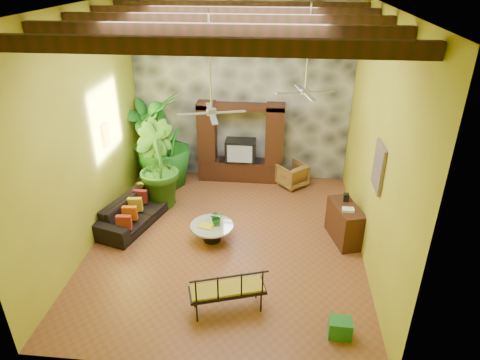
# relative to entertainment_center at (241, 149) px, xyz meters

# --- Properties ---
(ground) EXTENTS (7.00, 7.00, 0.00)m
(ground) POSITION_rel_entertainment_center_xyz_m (0.00, -3.14, -0.97)
(ground) COLOR brown
(ground) RESTS_ON ground
(ceiling) EXTENTS (6.00, 7.00, 0.02)m
(ceiling) POSITION_rel_entertainment_center_xyz_m (0.00, -3.14, 4.03)
(ceiling) COLOR silver
(ceiling) RESTS_ON back_wall
(back_wall) EXTENTS (6.00, 0.02, 5.00)m
(back_wall) POSITION_rel_entertainment_center_xyz_m (0.00, 0.36, 1.53)
(back_wall) COLOR #A29A25
(back_wall) RESTS_ON ground
(left_wall) EXTENTS (0.02, 7.00, 5.00)m
(left_wall) POSITION_rel_entertainment_center_xyz_m (-3.00, -3.14, 1.53)
(left_wall) COLOR #A29A25
(left_wall) RESTS_ON ground
(right_wall) EXTENTS (0.02, 7.00, 5.00)m
(right_wall) POSITION_rel_entertainment_center_xyz_m (3.00, -3.14, 1.53)
(right_wall) COLOR #A29A25
(right_wall) RESTS_ON ground
(stone_accent_wall) EXTENTS (5.98, 0.10, 4.98)m
(stone_accent_wall) POSITION_rel_entertainment_center_xyz_m (0.00, 0.30, 1.53)
(stone_accent_wall) COLOR #36383D
(stone_accent_wall) RESTS_ON ground
(ceiling_beams) EXTENTS (5.95, 5.36, 0.22)m
(ceiling_beams) POSITION_rel_entertainment_center_xyz_m (0.00, -3.14, 3.81)
(ceiling_beams) COLOR black
(ceiling_beams) RESTS_ON ceiling
(entertainment_center) EXTENTS (2.40, 0.55, 2.30)m
(entertainment_center) POSITION_rel_entertainment_center_xyz_m (0.00, 0.00, 0.00)
(entertainment_center) COLOR black
(entertainment_center) RESTS_ON ground
(ceiling_fan_front) EXTENTS (1.28, 1.28, 1.86)m
(ceiling_fan_front) POSITION_rel_entertainment_center_xyz_m (-0.20, -3.54, 2.44)
(ceiling_fan_front) COLOR #A5A5A9
(ceiling_fan_front) RESTS_ON ceiling
(ceiling_fan_back) EXTENTS (1.28, 1.28, 1.86)m
(ceiling_fan_back) POSITION_rel_entertainment_center_xyz_m (1.60, -1.94, 2.44)
(ceiling_fan_back) COLOR #A5A5A9
(ceiling_fan_back) RESTS_ON ceiling
(wall_art_mask) EXTENTS (0.06, 0.32, 0.55)m
(wall_art_mask) POSITION_rel_entertainment_center_xyz_m (-2.96, -2.14, 1.13)
(wall_art_mask) COLOR yellow
(wall_art_mask) RESTS_ON left_wall
(wall_art_painting) EXTENTS (0.06, 0.70, 0.90)m
(wall_art_painting) POSITION_rel_entertainment_center_xyz_m (2.96, -3.74, 1.33)
(wall_art_painting) COLOR #245384
(wall_art_painting) RESTS_ON right_wall
(sofa) EXTENTS (1.48, 2.39, 0.65)m
(sofa) POSITION_rel_entertainment_center_xyz_m (-2.30, -2.57, -0.64)
(sofa) COLOR black
(sofa) RESTS_ON ground
(wicker_armchair) EXTENTS (1.02, 1.02, 0.66)m
(wicker_armchair) POSITION_rel_entertainment_center_xyz_m (1.49, -0.25, -0.63)
(wicker_armchair) COLOR olive
(wicker_armchair) RESTS_ON ground
(tall_plant_a) EXTENTS (1.48, 1.50, 2.38)m
(tall_plant_a) POSITION_rel_entertainment_center_xyz_m (-2.63, -0.24, 0.22)
(tall_plant_a) COLOR #1A651A
(tall_plant_a) RESTS_ON ground
(tall_plant_b) EXTENTS (1.58, 1.56, 2.23)m
(tall_plant_b) POSITION_rel_entertainment_center_xyz_m (-1.99, -1.63, 0.15)
(tall_plant_b) COLOR #2C691B
(tall_plant_b) RESTS_ON ground
(tall_plant_c) EXTENTS (1.51, 1.51, 2.64)m
(tall_plant_c) POSITION_rel_entertainment_center_xyz_m (-2.08, -0.49, 0.36)
(tall_plant_c) COLOR #1A641A
(tall_plant_c) RESTS_ON ground
(coffee_table) EXTENTS (0.98, 0.98, 0.40)m
(coffee_table) POSITION_rel_entertainment_center_xyz_m (-0.35, -3.13, -0.71)
(coffee_table) COLOR black
(coffee_table) RESTS_ON ground
(centerpiece_plant) EXTENTS (0.38, 0.36, 0.35)m
(centerpiece_plant) POSITION_rel_entertainment_center_xyz_m (-0.24, -3.08, -0.39)
(centerpiece_plant) COLOR #1F631A
(centerpiece_plant) RESTS_ON coffee_table
(yellow_tray) EXTENTS (0.37, 0.31, 0.03)m
(yellow_tray) POSITION_rel_entertainment_center_xyz_m (-0.46, -3.21, -0.55)
(yellow_tray) COLOR yellow
(yellow_tray) RESTS_ON coffee_table
(iron_bench) EXTENTS (1.45, 0.90, 0.57)m
(iron_bench) POSITION_rel_entertainment_center_xyz_m (0.28, -5.37, -0.42)
(iron_bench) COLOR black
(iron_bench) RESTS_ON ground
(side_console) EXTENTS (0.78, 1.20, 0.88)m
(side_console) POSITION_rel_entertainment_center_xyz_m (2.65, -2.81, -0.52)
(side_console) COLOR #391B12
(side_console) RESTS_ON ground
(green_bin) EXTENTS (0.40, 0.31, 0.34)m
(green_bin) POSITION_rel_entertainment_center_xyz_m (2.27, -5.71, -0.80)
(green_bin) COLOR #1B6834
(green_bin) RESTS_ON ground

